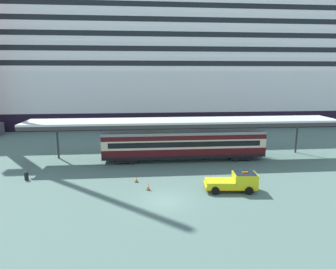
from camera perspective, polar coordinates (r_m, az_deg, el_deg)
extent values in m
plane|color=slate|center=(28.47, -0.56, -12.65)|extent=(400.00, 400.00, 0.00)
cube|color=black|center=(75.42, 0.06, 3.99)|extent=(145.59, 23.89, 3.69)
cube|color=white|center=(74.87, 0.06, 8.67)|extent=(145.59, 23.89, 8.62)
cube|color=white|center=(74.82, 0.06, 13.11)|extent=(133.94, 21.98, 2.99)
cube|color=black|center=(63.94, 0.97, 13.53)|extent=(128.12, 0.12, 1.08)
cube|color=white|center=(74.97, 0.06, 15.40)|extent=(128.58, 21.10, 2.99)
cube|color=black|center=(64.56, 0.94, 16.17)|extent=(122.99, 0.12, 1.08)
cube|color=white|center=(75.23, 0.06, 17.68)|extent=(123.22, 20.22, 2.99)
cube|color=black|center=(65.31, 0.91, 18.76)|extent=(117.87, 0.12, 1.08)
cube|color=white|center=(75.62, 0.06, 19.93)|extent=(117.87, 19.34, 2.99)
cube|color=black|center=(66.19, 0.87, 21.28)|extent=(112.74, 0.12, 1.08)
cube|color=white|center=(76.12, 0.06, 22.16)|extent=(112.51, 18.46, 2.99)
cube|color=black|center=(67.19, 0.84, 23.74)|extent=(107.62, 0.12, 1.08)
cube|color=white|center=(76.73, 0.06, 24.36)|extent=(107.15, 17.58, 2.99)
cube|color=silver|center=(40.34, 3.05, 2.69)|extent=(42.03, 5.32, 0.25)
cube|color=#333333|center=(37.91, 3.59, 1.55)|extent=(42.03, 0.20, 0.50)
cylinder|color=#333333|center=(44.27, -20.49, -0.94)|extent=(0.28, 0.28, 5.37)
cylinder|color=#333333|center=(42.94, -11.45, -0.80)|extent=(0.28, 0.28, 5.37)
cylinder|color=#333333|center=(42.73, -2.07, -0.64)|extent=(0.28, 0.28, 5.37)
cylinder|color=#333333|center=(43.65, 7.15, -0.46)|extent=(0.28, 0.28, 5.37)
cylinder|color=#333333|center=(45.64, 15.78, -0.29)|extent=(0.28, 0.28, 5.37)
cylinder|color=#333333|center=(48.58, 23.52, -0.12)|extent=(0.28, 0.28, 5.37)
cube|color=black|center=(40.83, 3.08, -3.87)|extent=(21.99, 2.80, 0.40)
cube|color=#470F14|center=(40.66, 3.09, -2.99)|extent=(21.99, 2.80, 0.90)
cube|color=beige|center=(40.41, 3.11, -1.55)|extent=(21.99, 2.80, 1.20)
cube|color=black|center=(39.08, 3.40, -1.93)|extent=(20.23, 0.08, 0.72)
cube|color=#470F14|center=(40.22, 3.12, -0.30)|extent=(21.99, 2.80, 0.60)
cube|color=#999999|center=(40.12, 3.13, 0.37)|extent=(21.99, 2.69, 0.36)
cube|color=black|center=(40.60, -8.09, -4.65)|extent=(3.20, 2.35, 0.50)
cylinder|color=black|center=(39.54, -9.48, -5.18)|extent=(0.84, 0.12, 0.84)
cylinder|color=black|center=(39.44, -6.86, -5.15)|extent=(0.84, 0.12, 0.84)
cube|color=black|center=(42.76, 13.66, -4.04)|extent=(3.20, 2.35, 0.50)
cylinder|color=black|center=(41.41, 13.00, -4.55)|extent=(0.84, 0.12, 0.84)
cylinder|color=black|center=(42.00, 15.34, -4.45)|extent=(0.84, 0.12, 0.84)
cube|color=yellow|center=(31.20, 11.88, -9.54)|extent=(5.35, 2.45, 0.36)
cube|color=#F2B20C|center=(31.25, 11.87, -9.76)|extent=(5.36, 2.47, 0.12)
cube|color=yellow|center=(31.29, 14.57, -8.19)|extent=(2.45, 2.11, 1.10)
cube|color=#19232D|center=(31.17, 14.60, -7.58)|extent=(2.23, 2.01, 0.44)
cube|color=orange|center=(31.08, 14.63, -7.09)|extent=(0.58, 0.25, 0.16)
cube|color=yellow|center=(30.88, 9.99, -8.98)|extent=(3.07, 2.17, 0.36)
cylinder|color=black|center=(32.55, 14.40, -9.10)|extent=(0.82, 0.32, 0.80)
cylinder|color=black|center=(30.75, 15.33, -10.39)|extent=(0.82, 0.32, 0.80)
cylinder|color=black|center=(31.89, 8.53, -9.29)|extent=(0.82, 0.32, 0.80)
cylinder|color=black|center=(30.05, 9.10, -10.64)|extent=(0.82, 0.32, 0.80)
cube|color=black|center=(31.00, -3.81, -10.56)|extent=(0.36, 0.36, 0.04)
cone|color=#EA590F|center=(30.86, -3.82, -9.92)|extent=(0.30, 0.30, 0.70)
cylinder|color=white|center=(30.85, -3.82, -9.86)|extent=(0.17, 0.17, 0.10)
cube|color=black|center=(33.28, -6.09, -9.03)|extent=(0.36, 0.36, 0.04)
cone|color=#EA590F|center=(33.18, -6.10, -8.54)|extent=(0.30, 0.30, 0.56)
cylinder|color=white|center=(33.17, -6.10, -8.50)|extent=(0.17, 0.17, 0.08)
cube|color=black|center=(34.11, 8.12, -8.56)|extent=(0.36, 0.36, 0.04)
cone|color=#EA590F|center=(34.00, 8.14, -8.04)|extent=(0.30, 0.30, 0.62)
cylinder|color=white|center=(33.99, 8.14, -7.99)|extent=(0.17, 0.17, 0.09)
cylinder|color=black|center=(37.16, -25.58, -7.38)|extent=(0.44, 0.44, 0.70)
sphere|color=black|center=(37.05, -25.62, -6.84)|extent=(0.48, 0.48, 0.48)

